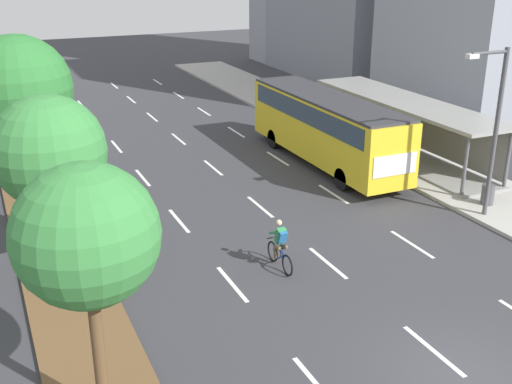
{
  "coord_description": "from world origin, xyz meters",
  "views": [
    {
      "loc": [
        -10.04,
        -9.59,
        9.87
      ],
      "look_at": [
        -0.74,
        10.91,
        1.2
      ],
      "focal_mm": 44.04,
      "sensor_mm": 36.0,
      "label": 1
    }
  ],
  "objects_px": {
    "cyclist": "(280,247)",
    "median_tree_third": "(19,88)",
    "bus": "(326,123)",
    "median_tree_second": "(49,152)",
    "median_tree_nearest": "(86,237)",
    "bus_shelter": "(408,122)",
    "trash_bin": "(488,194)",
    "streetlight": "(493,123)"
  },
  "relations": [
    {
      "from": "cyclist",
      "to": "median_tree_third",
      "type": "bearing_deg",
      "value": 123.89
    },
    {
      "from": "bus",
      "to": "median_tree_second",
      "type": "distance_m",
      "value": 15.04
    },
    {
      "from": "median_tree_nearest",
      "to": "bus_shelter",
      "type": "bearing_deg",
      "value": 35.75
    },
    {
      "from": "median_tree_second",
      "to": "trash_bin",
      "type": "distance_m",
      "value": 17.13
    },
    {
      "from": "bus_shelter",
      "to": "median_tree_second",
      "type": "relative_size",
      "value": 2.15
    },
    {
      "from": "bus_shelter",
      "to": "median_tree_second",
      "type": "height_order",
      "value": "median_tree_second"
    },
    {
      "from": "bus_shelter",
      "to": "median_tree_second",
      "type": "xyz_separation_m",
      "value": [
        -17.78,
        -5.48,
        2.29
      ]
    },
    {
      "from": "bus_shelter",
      "to": "median_tree_third",
      "type": "distance_m",
      "value": 18.27
    },
    {
      "from": "bus_shelter",
      "to": "trash_bin",
      "type": "distance_m",
      "value": 7.07
    },
    {
      "from": "streetlight",
      "to": "median_tree_nearest",
      "type": "bearing_deg",
      "value": -161.54
    },
    {
      "from": "median_tree_second",
      "to": "bus_shelter",
      "type": "bearing_deg",
      "value": 17.13
    },
    {
      "from": "median_tree_nearest",
      "to": "streetlight",
      "type": "bearing_deg",
      "value": 18.46
    },
    {
      "from": "bus",
      "to": "cyclist",
      "type": "xyz_separation_m",
      "value": [
        -6.89,
        -8.92,
        -1.28
      ]
    },
    {
      "from": "bus",
      "to": "median_tree_third",
      "type": "height_order",
      "value": "median_tree_third"
    },
    {
      "from": "cyclist",
      "to": "trash_bin",
      "type": "bearing_deg",
      "value": 6.93
    },
    {
      "from": "median_tree_second",
      "to": "bus",
      "type": "bearing_deg",
      "value": 25.04
    },
    {
      "from": "median_tree_third",
      "to": "trash_bin",
      "type": "distance_m",
      "value": 19.48
    },
    {
      "from": "median_tree_nearest",
      "to": "median_tree_second",
      "type": "height_order",
      "value": "median_tree_nearest"
    },
    {
      "from": "trash_bin",
      "to": "bus_shelter",
      "type": "bearing_deg",
      "value": 81.06
    },
    {
      "from": "bus_shelter",
      "to": "bus",
      "type": "xyz_separation_m",
      "value": [
        -4.28,
        0.83,
        0.2
      ]
    },
    {
      "from": "cyclist",
      "to": "trash_bin",
      "type": "xyz_separation_m",
      "value": [
        10.09,
        1.23,
        -0.22
      ]
    },
    {
      "from": "median_tree_third",
      "to": "streetlight",
      "type": "relative_size",
      "value": 1.04
    },
    {
      "from": "median_tree_second",
      "to": "streetlight",
      "type": "height_order",
      "value": "streetlight"
    },
    {
      "from": "median_tree_nearest",
      "to": "median_tree_second",
      "type": "relative_size",
      "value": 1.02
    },
    {
      "from": "bus_shelter",
      "to": "cyclist",
      "type": "bearing_deg",
      "value": -144.09
    },
    {
      "from": "bus",
      "to": "median_tree_third",
      "type": "distance_m",
      "value": 13.96
    },
    {
      "from": "median_tree_third",
      "to": "cyclist",
      "type": "bearing_deg",
      "value": -56.11
    },
    {
      "from": "median_tree_second",
      "to": "streetlight",
      "type": "distance_m",
      "value": 15.82
    },
    {
      "from": "streetlight",
      "to": "cyclist",
      "type": "bearing_deg",
      "value": -177.14
    },
    {
      "from": "median_tree_nearest",
      "to": "cyclist",
      "type": "bearing_deg",
      "value": 35.48
    },
    {
      "from": "bus_shelter",
      "to": "bus",
      "type": "relative_size",
      "value": 1.11
    },
    {
      "from": "cyclist",
      "to": "median_tree_nearest",
      "type": "bearing_deg",
      "value": -144.52
    },
    {
      "from": "bus_shelter",
      "to": "cyclist",
      "type": "distance_m",
      "value": 13.84
    },
    {
      "from": "cyclist",
      "to": "streetlight",
      "type": "distance_m",
      "value": 9.59
    },
    {
      "from": "bus",
      "to": "median_tree_third",
      "type": "relative_size",
      "value": 1.67
    },
    {
      "from": "cyclist",
      "to": "median_tree_second",
      "type": "bearing_deg",
      "value": 158.39
    },
    {
      "from": "bus",
      "to": "trash_bin",
      "type": "distance_m",
      "value": 8.47
    },
    {
      "from": "bus_shelter",
      "to": "bus",
      "type": "height_order",
      "value": "bus"
    },
    {
      "from": "streetlight",
      "to": "trash_bin",
      "type": "bearing_deg",
      "value": 36.84
    },
    {
      "from": "bus",
      "to": "median_tree_nearest",
      "type": "distance_m",
      "value": 19.56
    },
    {
      "from": "bus",
      "to": "cyclist",
      "type": "bearing_deg",
      "value": -127.7
    },
    {
      "from": "bus",
      "to": "median_tree_second",
      "type": "relative_size",
      "value": 1.94
    }
  ]
}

